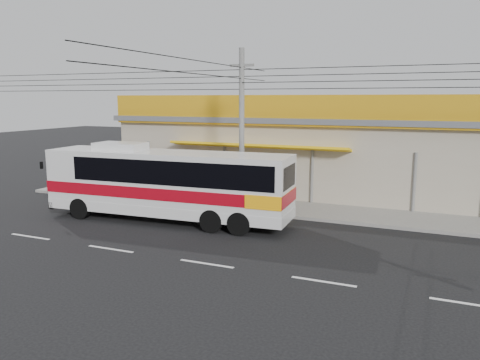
# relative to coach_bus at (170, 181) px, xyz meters

# --- Properties ---
(ground) EXTENTS (120.00, 120.00, 0.00)m
(ground) POSITION_rel_coach_bus_xyz_m (4.05, -1.86, -1.88)
(ground) COLOR black
(ground) RESTS_ON ground
(sidewalk) EXTENTS (30.00, 3.20, 0.15)m
(sidewalk) POSITION_rel_coach_bus_xyz_m (4.05, 4.14, -1.80)
(sidewalk) COLOR slate
(sidewalk) RESTS_ON ground
(lane_markings) EXTENTS (50.00, 0.12, 0.01)m
(lane_markings) POSITION_rel_coach_bus_xyz_m (4.05, -4.36, -1.88)
(lane_markings) COLOR silver
(lane_markings) RESTS_ON ground
(storefront_building) EXTENTS (22.60, 9.20, 5.70)m
(storefront_building) POSITION_rel_coach_bus_xyz_m (4.05, 9.68, 0.42)
(storefront_building) COLOR #AB9F8A
(storefront_building) RESTS_ON ground
(coach_bus) EXTENTS (11.50, 3.04, 3.51)m
(coach_bus) POSITION_rel_coach_bus_xyz_m (0.00, 0.00, 0.00)
(coach_bus) COLOR silver
(coach_bus) RESTS_ON ground
(motorbike_red) EXTENTS (2.10, 0.99, 1.06)m
(motorbike_red) POSITION_rel_coach_bus_xyz_m (-6.04, 4.61, -1.20)
(motorbike_red) COLOR maroon
(motorbike_red) RESTS_ON sidewalk
(motorbike_dark) EXTENTS (1.69, 1.05, 0.98)m
(motorbike_dark) POSITION_rel_coach_bus_xyz_m (-3.80, 3.52, -1.23)
(motorbike_dark) COLOR black
(motorbike_dark) RESTS_ON sidewalk
(utility_pole) EXTENTS (34.00, 14.00, 7.78)m
(utility_pole) POSITION_rel_coach_bus_xyz_m (2.50, 2.34, 4.54)
(utility_pole) COLOR slate
(utility_pole) RESTS_ON ground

